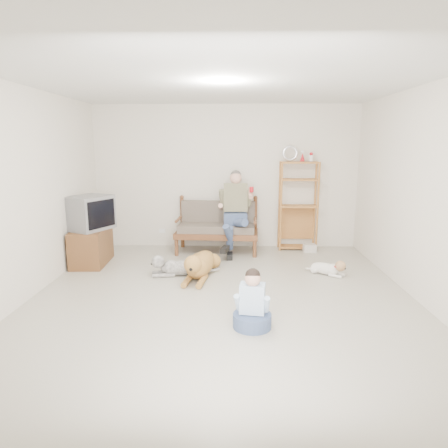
{
  "coord_description": "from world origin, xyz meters",
  "views": [
    {
      "loc": [
        0.13,
        -4.88,
        1.98
      ],
      "look_at": [
        0.0,
        1.0,
        0.79
      ],
      "focal_mm": 32.0,
      "sensor_mm": 36.0,
      "label": 1
    }
  ],
  "objects_px": {
    "etagere": "(298,205)",
    "golden_retriever": "(200,265)",
    "tv_stand": "(91,246)",
    "loveseat": "(217,226)"
  },
  "relations": [
    {
      "from": "etagere",
      "to": "tv_stand",
      "type": "height_order",
      "value": "etagere"
    },
    {
      "from": "loveseat",
      "to": "tv_stand",
      "type": "height_order",
      "value": "loveseat"
    },
    {
      "from": "golden_retriever",
      "to": "tv_stand",
      "type": "bearing_deg",
      "value": 169.95
    },
    {
      "from": "etagere",
      "to": "golden_retriever",
      "type": "relative_size",
      "value": 1.32
    },
    {
      "from": "loveseat",
      "to": "tv_stand",
      "type": "bearing_deg",
      "value": -154.3
    },
    {
      "from": "loveseat",
      "to": "etagere",
      "type": "bearing_deg",
      "value": 10.63
    },
    {
      "from": "tv_stand",
      "to": "golden_retriever",
      "type": "relative_size",
      "value": 0.62
    },
    {
      "from": "etagere",
      "to": "golden_retriever",
      "type": "distance_m",
      "value": 2.47
    },
    {
      "from": "etagere",
      "to": "tv_stand",
      "type": "distance_m",
      "value": 3.78
    },
    {
      "from": "tv_stand",
      "to": "golden_retriever",
      "type": "height_order",
      "value": "tv_stand"
    }
  ]
}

